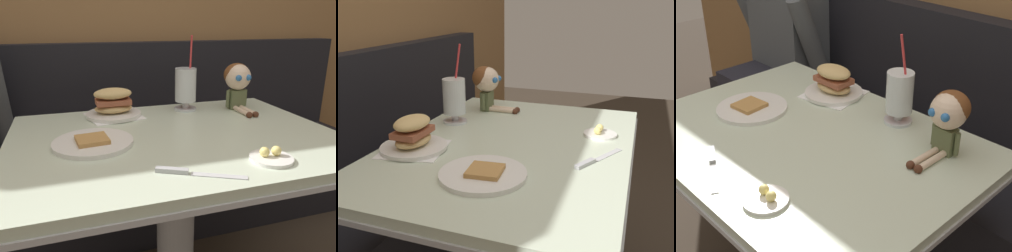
% 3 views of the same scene
% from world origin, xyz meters
% --- Properties ---
extents(wood_panel_wall, '(4.40, 0.08, 2.40)m').
position_xyz_m(wood_panel_wall, '(0.00, 1.05, 1.20)').
color(wood_panel_wall, olive).
rests_on(wood_panel_wall, ground).
extents(booth_bench, '(2.60, 0.48, 1.00)m').
position_xyz_m(booth_bench, '(0.00, 0.81, 0.33)').
color(booth_bench, black).
rests_on(booth_bench, ground).
extents(diner_table, '(1.11, 0.81, 0.74)m').
position_xyz_m(diner_table, '(0.00, 0.18, 0.54)').
color(diner_table, beige).
rests_on(diner_table, ground).
extents(toast_plate, '(0.25, 0.25, 0.03)m').
position_xyz_m(toast_plate, '(-0.28, 0.17, 0.75)').
color(toast_plate, white).
rests_on(toast_plate, diner_table).
extents(milkshake_glass, '(0.10, 0.10, 0.31)m').
position_xyz_m(milkshake_glass, '(0.14, 0.47, 0.84)').
color(milkshake_glass, silver).
rests_on(milkshake_glass, diner_table).
extents(sandwich_plate, '(0.24, 0.24, 0.12)m').
position_xyz_m(sandwich_plate, '(-0.17, 0.46, 0.79)').
color(sandwich_plate, white).
rests_on(sandwich_plate, diner_table).
extents(butter_saucer, '(0.12, 0.12, 0.04)m').
position_xyz_m(butter_saucer, '(0.18, -0.10, 0.75)').
color(butter_saucer, white).
rests_on(butter_saucer, diner_table).
extents(butter_knife, '(0.22, 0.12, 0.01)m').
position_xyz_m(butter_knife, '(-0.08, -0.11, 0.74)').
color(butter_knife, silver).
rests_on(butter_knife, diner_table).
extents(seated_doll, '(0.11, 0.22, 0.20)m').
position_xyz_m(seated_doll, '(0.36, 0.42, 0.87)').
color(seated_doll, '#5B6642').
rests_on(seated_doll, diner_table).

